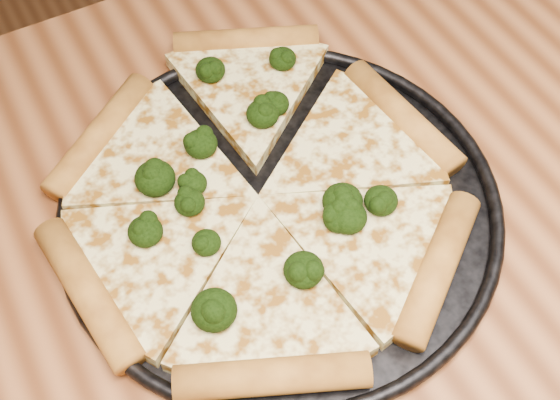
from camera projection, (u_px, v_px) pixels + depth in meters
name	position (u px, v px, depth m)	size (l,w,h in m)	color
dining_table	(369.00, 352.00, 0.66)	(1.20, 0.90, 0.75)	#99582F
pizza_pan	(280.00, 205.00, 0.63)	(0.38, 0.38, 0.02)	black
pizza	(258.00, 192.00, 0.62)	(0.36, 0.40, 0.03)	#ECE190
broccoli_florets	(254.00, 188.00, 0.61)	(0.22, 0.26, 0.03)	black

